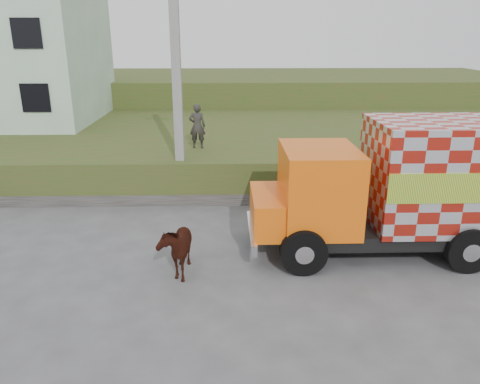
{
  "coord_description": "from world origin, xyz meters",
  "views": [
    {
      "loc": [
        0.73,
        -11.3,
        5.7
      ],
      "look_at": [
        1.03,
        1.63,
        1.3
      ],
      "focal_mm": 35.0,
      "sensor_mm": 36.0,
      "label": 1
    }
  ],
  "objects_px": {
    "utility_pole": "(177,85)",
    "cow": "(176,247)",
    "cargo_truck": "(421,186)",
    "pedestrian": "(197,126)"
  },
  "relations": [
    {
      "from": "cargo_truck",
      "to": "pedestrian",
      "type": "bearing_deg",
      "value": 135.78
    },
    {
      "from": "cow",
      "to": "pedestrian",
      "type": "height_order",
      "value": "pedestrian"
    },
    {
      "from": "cargo_truck",
      "to": "pedestrian",
      "type": "xyz_separation_m",
      "value": [
        -6.28,
        6.04,
        0.49
      ]
    },
    {
      "from": "utility_pole",
      "to": "cow",
      "type": "bearing_deg",
      "value": -85.88
    },
    {
      "from": "utility_pole",
      "to": "pedestrian",
      "type": "xyz_separation_m",
      "value": [
        0.51,
        1.78,
        -1.73
      ]
    },
    {
      "from": "pedestrian",
      "to": "cargo_truck",
      "type": "bearing_deg",
      "value": 137.41
    },
    {
      "from": "cow",
      "to": "cargo_truck",
      "type": "bearing_deg",
      "value": 9.71
    },
    {
      "from": "cargo_truck",
      "to": "utility_pole",
      "type": "bearing_deg",
      "value": 147.55
    },
    {
      "from": "utility_pole",
      "to": "cow",
      "type": "relative_size",
      "value": 4.9
    },
    {
      "from": "cargo_truck",
      "to": "pedestrian",
      "type": "height_order",
      "value": "cargo_truck"
    }
  ]
}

